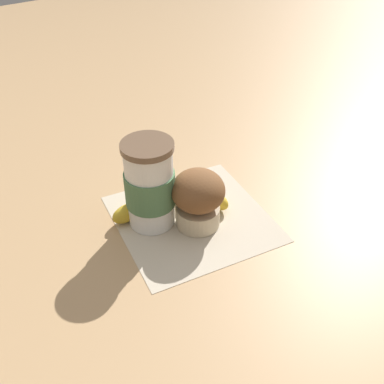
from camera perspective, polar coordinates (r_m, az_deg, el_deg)
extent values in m
plane|color=tan|center=(0.77, 0.00, -3.40)|extent=(3.00, 3.00, 0.00)
cube|color=beige|center=(0.76, 0.00, -3.35)|extent=(0.28, 0.28, 0.00)
cylinder|color=white|center=(0.72, -5.36, 0.64)|extent=(0.08, 0.08, 0.14)
cylinder|color=brown|center=(0.68, -5.73, 5.78)|extent=(0.08, 0.08, 0.01)
cylinder|color=#4C754C|center=(0.72, -5.36, 0.51)|extent=(0.08, 0.08, 0.06)
cylinder|color=beige|center=(0.74, 0.81, -2.95)|extent=(0.07, 0.07, 0.03)
ellipsoid|color=brown|center=(0.71, 0.85, 0.20)|extent=(0.09, 0.09, 0.07)
ellipsoid|color=gold|center=(0.78, 3.06, -1.11)|extent=(0.04, 0.06, 0.03)
ellipsoid|color=gold|center=(0.79, -0.87, -0.50)|extent=(0.07, 0.07, 0.03)
ellipsoid|color=gold|center=(0.78, -4.84, -1.03)|extent=(0.07, 0.05, 0.03)
ellipsoid|color=gold|center=(0.76, -8.25, -2.66)|extent=(0.06, 0.03, 0.03)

